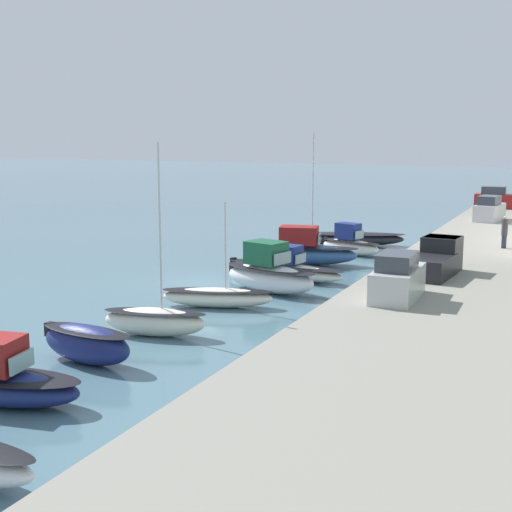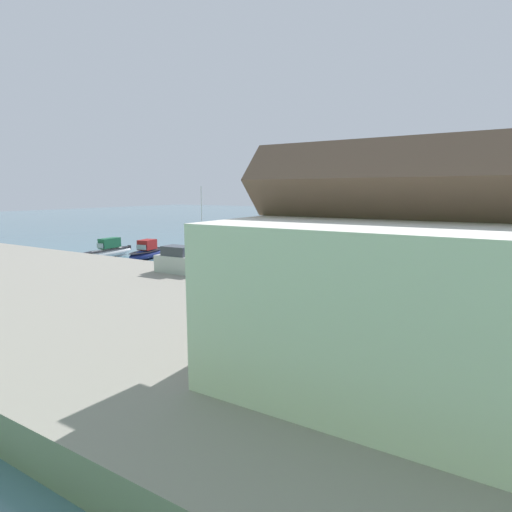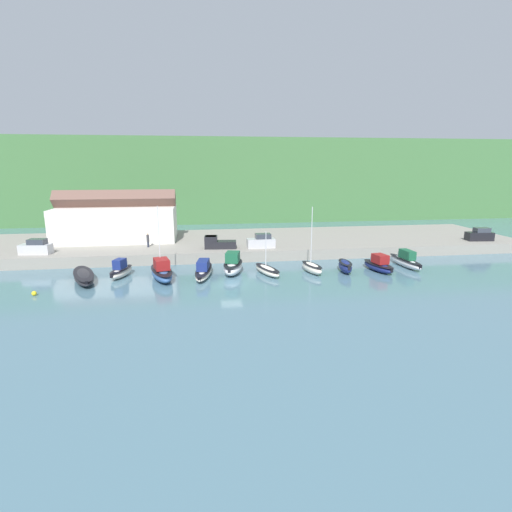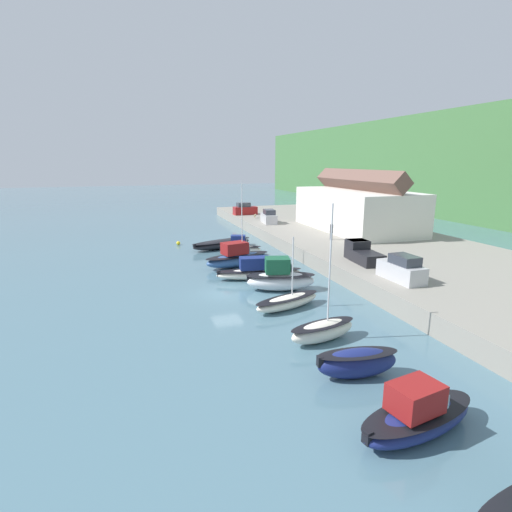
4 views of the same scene
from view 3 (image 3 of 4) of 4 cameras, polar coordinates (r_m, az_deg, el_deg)
The scene contains 20 objects.
ground_plane at distance 47.90m, azimuth -3.53°, elevation -4.00°, with size 320.00×320.00×0.00m, color slate.
hillside_backdrop at distance 132.45m, azimuth -6.85°, elevation 11.16°, with size 240.00×73.23×20.38m.
quay_promenade at distance 68.35m, azimuth -5.06°, elevation 1.76°, with size 100.41×21.62×1.57m.
harbor_clubhouse at distance 70.70m, azimuth -19.22°, elevation 4.62°, with size 19.45×10.02×8.38m.
moored_boat_0 at distance 53.16m, azimuth -23.41°, elevation -2.67°, with size 4.99×8.92×1.13m.
moored_boat_1 at distance 53.31m, azimuth -18.74°, elevation -1.97°, with size 2.99×5.26×2.37m.
moored_boat_2 at distance 50.86m, azimuth -13.34°, elevation -2.17°, with size 4.07×7.87×9.07m.
moored_boat_3 at distance 51.30m, azimuth -7.50°, elevation -2.05°, with size 3.08×8.52×2.17m.
moored_boat_4 at distance 52.12m, azimuth -3.30°, elevation -1.35°, with size 3.72×6.43×2.94m.
moored_boat_5 at distance 51.77m, azimuth 1.62°, elevation -2.04°, with size 3.33×6.16×5.57m.
moored_boat_6 at distance 52.98m, azimuth 7.98°, elevation -1.64°, with size 2.46×5.02×8.66m.
moored_boat_7 at distance 54.05m, azimuth 12.62°, elevation -1.41°, with size 2.01×4.58×1.59m.
moored_boat_8 at distance 55.82m, azimuth 17.12°, elevation -1.23°, with size 3.06×6.28×2.32m.
moored_boat_9 at distance 59.46m, azimuth 20.58°, elevation -0.61°, with size 1.94×7.82×2.40m.
parked_car_0 at distance 60.77m, azimuth 0.77°, elevation 2.06°, with size 4.25×1.92×2.16m.
parked_car_1 at distance 76.39m, azimuth 29.33°, elevation 2.63°, with size 4.36×2.21×2.16m.
parked_car_2 at distance 64.42m, azimuth -28.91°, elevation 1.06°, with size 4.39×2.31×2.16m.
pickup_truck_0 at distance 60.63m, azimuth -5.52°, elevation 1.88°, with size 4.86×2.31×1.90m.
person_on_quay at distance 63.35m, azimuth -15.18°, elevation 2.22°, with size 0.40×0.40×2.14m.
mooring_buoy_0 at distance 49.75m, azimuth -29.13°, elevation -4.69°, with size 0.52×0.52×0.52m.
Camera 3 is at (-3.72, -45.70, 13.84)m, focal length 28.00 mm.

